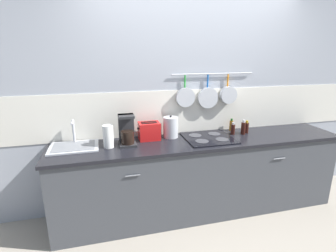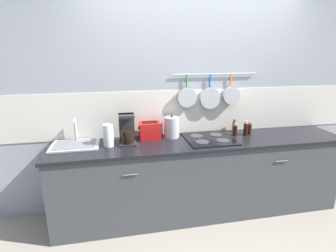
% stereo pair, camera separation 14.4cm
% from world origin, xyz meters
% --- Properties ---
extents(ground_plane, '(12.00, 12.00, 0.00)m').
position_xyz_m(ground_plane, '(0.00, 0.00, 0.00)').
color(ground_plane, '#9E9384').
extents(wall_back, '(7.20, 0.15, 2.60)m').
position_xyz_m(wall_back, '(0.00, 0.34, 1.27)').
color(wall_back, '#999EA8').
rests_on(wall_back, ground_plane).
extents(cabinet_base, '(3.21, 0.58, 0.85)m').
position_xyz_m(cabinet_base, '(0.00, -0.00, 0.43)').
color(cabinet_base, '#3F4247').
rests_on(cabinet_base, ground_plane).
extents(countertop, '(3.25, 0.60, 0.03)m').
position_xyz_m(countertop, '(0.00, 0.00, 0.87)').
color(countertop, black).
rests_on(countertop, cabinet_base).
extents(sink_basin, '(0.48, 0.36, 0.26)m').
position_xyz_m(sink_basin, '(-1.34, 0.11, 0.91)').
color(sink_basin, '#B7BABF').
rests_on(sink_basin, countertop).
extents(paper_towel_roll, '(0.11, 0.11, 0.23)m').
position_xyz_m(paper_towel_roll, '(-1.00, 0.03, 1.00)').
color(paper_towel_roll, white).
rests_on(paper_towel_roll, countertop).
extents(coffee_maker, '(0.18, 0.21, 0.32)m').
position_xyz_m(coffee_maker, '(-0.81, 0.08, 1.02)').
color(coffee_maker, '#262628').
rests_on(coffee_maker, countertop).
extents(toaster, '(0.25, 0.17, 0.20)m').
position_xyz_m(toaster, '(-0.55, 0.17, 0.98)').
color(toaster, red).
rests_on(toaster, countertop).
extents(kettle, '(0.17, 0.17, 0.26)m').
position_xyz_m(kettle, '(-0.30, 0.18, 1.00)').
color(kettle, '#B7BABF').
rests_on(kettle, countertop).
extents(cooktop, '(0.52, 0.52, 0.01)m').
position_xyz_m(cooktop, '(0.09, 0.03, 0.89)').
color(cooktop, black).
rests_on(cooktop, countertop).
extents(bottle_hot_sauce, '(0.05, 0.05, 0.15)m').
position_xyz_m(bottle_hot_sauce, '(0.43, 0.10, 0.95)').
color(bottle_hot_sauce, '#33140F').
rests_on(bottle_hot_sauce, countertop).
extents(bottle_sesame_oil, '(0.05, 0.05, 0.15)m').
position_xyz_m(bottle_sesame_oil, '(0.49, 0.25, 0.95)').
color(bottle_sesame_oil, '#8C5919').
rests_on(bottle_sesame_oil, countertop).
extents(bottle_olive_oil, '(0.05, 0.05, 0.17)m').
position_xyz_m(bottle_olive_oil, '(0.55, 0.07, 0.96)').
color(bottle_olive_oil, '#33140F').
rests_on(bottle_olive_oil, countertop).
extents(bottle_vinegar, '(0.05, 0.05, 0.15)m').
position_xyz_m(bottle_vinegar, '(0.62, 0.11, 0.95)').
color(bottle_vinegar, '#33140F').
rests_on(bottle_vinegar, countertop).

